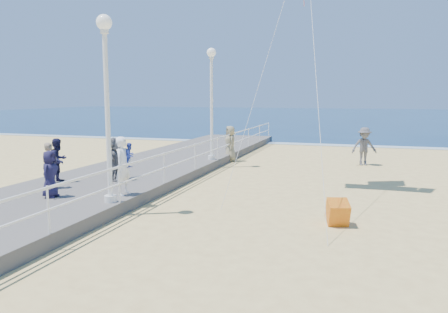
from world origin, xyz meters
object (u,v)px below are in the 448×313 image
(lamp_post_far, at_px, (212,92))
(woman_holding_toddler, at_px, (123,166))
(beach_walker_c, at_px, (230,144))
(spectator_4, at_px, (50,174))
(toddler_held, at_px, (130,155))
(spectator_7, at_px, (58,160))
(lamp_post_mid, at_px, (107,89))
(box_kite, at_px, (338,215))
(beach_walker_a, at_px, (364,146))
(spectator_6, at_px, (50,166))
(spectator_5, at_px, (115,159))

(lamp_post_far, xyz_separation_m, woman_holding_toddler, (-0.10, -8.06, -2.34))
(beach_walker_c, bearing_deg, spectator_4, -41.91)
(toddler_held, relative_size, spectator_7, 0.50)
(spectator_4, height_order, beach_walker_c, beach_walker_c)
(lamp_post_mid, height_order, box_kite, lamp_post_mid)
(toddler_held, bearing_deg, beach_walker_c, 2.12)
(toddler_held, bearing_deg, beach_walker_a, -29.37)
(lamp_post_far, bearing_deg, spectator_6, -110.31)
(woman_holding_toddler, distance_m, beach_walker_c, 10.26)
(lamp_post_mid, xyz_separation_m, spectator_7, (-3.42, 2.08, -2.47))
(lamp_post_far, relative_size, beach_walker_c, 2.80)
(woman_holding_toddler, height_order, spectator_7, woman_holding_toddler)
(spectator_7, relative_size, beach_walker_a, 0.82)
(lamp_post_far, bearing_deg, spectator_5, -104.99)
(beach_walker_a, height_order, box_kite, beach_walker_a)
(toddler_held, bearing_deg, spectator_5, 45.49)
(spectator_5, bearing_deg, beach_walker_a, -50.99)
(spectator_4, distance_m, beach_walker_a, 15.09)
(lamp_post_mid, relative_size, lamp_post_far, 1.00)
(toddler_held, bearing_deg, spectator_7, 77.55)
(spectator_4, relative_size, spectator_5, 0.91)
(toddler_held, height_order, spectator_4, toddler_held)
(woman_holding_toddler, distance_m, spectator_5, 2.52)
(lamp_post_far, distance_m, beach_walker_c, 3.50)
(spectator_6, relative_size, beach_walker_a, 0.81)
(spectator_4, bearing_deg, beach_walker_a, -44.43)
(lamp_post_mid, height_order, spectator_6, lamp_post_mid)
(spectator_4, height_order, spectator_5, spectator_5)
(woman_holding_toddler, bearing_deg, box_kite, -86.30)
(toddler_held, height_order, beach_walker_a, toddler_held)
(spectator_7, bearing_deg, lamp_post_mid, -118.72)
(spectator_5, bearing_deg, spectator_6, 137.91)
(beach_walker_c, bearing_deg, spectator_5, -43.04)
(lamp_post_far, relative_size, spectator_5, 3.35)
(lamp_post_mid, relative_size, beach_walker_a, 2.77)
(toddler_held, distance_m, spectator_5, 2.53)
(spectator_6, bearing_deg, beach_walker_c, -12.27)
(spectator_6, relative_size, box_kite, 2.58)
(toddler_held, distance_m, box_kite, 6.49)
(toddler_held, xyz_separation_m, beach_walker_c, (0.23, 10.10, -0.69))
(lamp_post_far, height_order, spectator_4, lamp_post_far)
(lamp_post_mid, relative_size, spectator_5, 3.35)
(beach_walker_a, distance_m, box_kite, 11.05)
(spectator_5, distance_m, beach_walker_c, 8.47)
(beach_walker_c, bearing_deg, toddler_held, -31.36)
(spectator_6, relative_size, spectator_7, 0.98)
(lamp_post_mid, xyz_separation_m, lamp_post_far, (0.00, 9.00, 0.00))
(lamp_post_far, distance_m, beach_walker_a, 8.14)
(lamp_post_mid, height_order, beach_walker_a, lamp_post_mid)
(lamp_post_mid, distance_m, spectator_4, 3.28)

